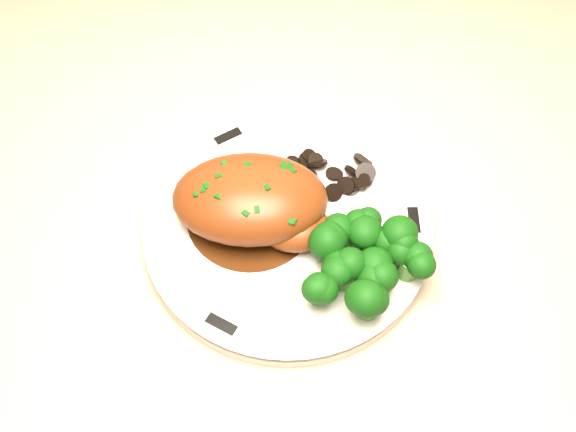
{
  "coord_description": "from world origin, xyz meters",
  "views": [
    {
      "loc": [
        0.08,
        1.33,
        1.38
      ],
      "look_at": [
        0.08,
        1.64,
        0.88
      ],
      "focal_mm": 45.0,
      "sensor_mm": 36.0,
      "label": 1
    }
  ],
  "objects_px": {
    "counter": "(440,370)",
    "broccoli_florets": "(364,262)",
    "chicken_breast": "(255,202)",
    "plate": "(288,227)"
  },
  "relations": [
    {
      "from": "plate",
      "to": "chicken_breast",
      "type": "distance_m",
      "value": 0.04
    },
    {
      "from": "counter",
      "to": "broccoli_florets",
      "type": "distance_m",
      "value": 0.49
    },
    {
      "from": "chicken_breast",
      "to": "broccoli_florets",
      "type": "xyz_separation_m",
      "value": [
        0.09,
        -0.05,
        -0.0
      ]
    },
    {
      "from": "counter",
      "to": "chicken_breast",
      "type": "relative_size",
      "value": 15.3
    },
    {
      "from": "counter",
      "to": "chicken_breast",
      "type": "xyz_separation_m",
      "value": [
        -0.23,
        -0.03,
        0.46
      ]
    },
    {
      "from": "counter",
      "to": "plate",
      "type": "xyz_separation_m",
      "value": [
        -0.21,
        -0.03,
        0.43
      ]
    },
    {
      "from": "plate",
      "to": "broccoli_florets",
      "type": "distance_m",
      "value": 0.08
    },
    {
      "from": "broccoli_florets",
      "to": "counter",
      "type": "bearing_deg",
      "value": 27.85
    },
    {
      "from": "chicken_breast",
      "to": "broccoli_florets",
      "type": "relative_size",
      "value": 1.36
    },
    {
      "from": "plate",
      "to": "broccoli_florets",
      "type": "bearing_deg",
      "value": -39.37
    }
  ]
}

